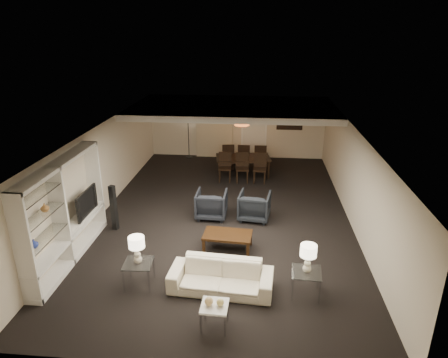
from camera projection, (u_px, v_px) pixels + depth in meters
name	position (u px, v px, depth m)	size (l,w,h in m)	color
floor	(224.00, 215.00, 11.43)	(11.00, 11.00, 0.00)	black
ceiling	(224.00, 130.00, 10.53)	(7.00, 11.00, 0.02)	silver
wall_back	(237.00, 127.00, 16.09)	(7.00, 0.02, 2.50)	beige
wall_front	(189.00, 303.00, 5.87)	(7.00, 0.02, 2.50)	beige
wall_left	(101.00, 170.00, 11.29)	(0.02, 11.00, 2.50)	beige
wall_right	(354.00, 178.00, 10.67)	(0.02, 11.00, 2.50)	beige
ceiling_soffit	(233.00, 108.00, 13.82)	(7.00, 4.00, 0.20)	silver
curtains	(214.00, 128.00, 16.11)	(1.50, 0.12, 2.40)	beige
door	(254.00, 132.00, 16.07)	(0.90, 0.05, 2.10)	silver
painting	(290.00, 121.00, 15.76)	(0.95, 0.04, 0.65)	#142D38
media_unit	(65.00, 213.00, 8.88)	(0.38, 3.40, 2.35)	white
pendant_light	(242.00, 122.00, 13.97)	(0.52, 0.52, 0.24)	#D8591E
sofa	(221.00, 277.00, 8.08)	(2.09, 0.82, 0.61)	beige
coffee_table	(228.00, 241.00, 9.61)	(1.15, 0.67, 0.41)	black
armchair_left	(212.00, 204.00, 11.17)	(0.83, 0.86, 0.78)	black
armchair_right	(254.00, 206.00, 11.07)	(0.83, 0.86, 0.78)	black
side_table_left	(139.00, 274.00, 8.25)	(0.57, 0.57, 0.54)	white
side_table_right	(306.00, 283.00, 7.95)	(0.57, 0.57, 0.54)	white
table_lamp_left	(137.00, 250.00, 8.04)	(0.33, 0.33, 0.59)	beige
table_lamp_right	(308.00, 259.00, 7.75)	(0.33, 0.33, 0.59)	#F0E9CA
marble_table	(215.00, 316.00, 7.09)	(0.48, 0.48, 0.48)	white
gold_gourd_a	(209.00, 301.00, 6.98)	(0.15, 0.15, 0.15)	#DAB373
gold_gourd_b	(220.00, 302.00, 6.97)	(0.13, 0.13, 0.13)	#E5D179
television	(83.00, 202.00, 9.67)	(0.14, 1.07, 0.62)	black
vase_blue	(34.00, 244.00, 7.67)	(0.17, 0.17, 0.18)	#263AA6
vase_amber	(45.00, 207.00, 8.01)	(0.17, 0.17, 0.18)	#AA7238
floor_speaker	(114.00, 208.00, 10.42)	(0.13, 0.13, 1.24)	black
dining_table	(243.00, 166.00, 14.35)	(1.91, 1.07, 0.67)	black
chair_nl	(225.00, 168.00, 13.74)	(0.46, 0.46, 1.00)	black
chair_nm	(242.00, 168.00, 13.69)	(0.46, 0.46, 1.00)	black
chair_nr	(260.00, 169.00, 13.63)	(0.46, 0.46, 1.00)	black
chair_fl	(228.00, 156.00, 14.95)	(0.46, 0.46, 1.00)	black
chair_fm	(244.00, 157.00, 14.89)	(0.46, 0.46, 1.00)	black
chair_fr	(260.00, 157.00, 14.84)	(0.46, 0.46, 1.00)	black
floor_lamp	(188.00, 135.00, 16.09)	(0.27, 0.27, 1.88)	black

